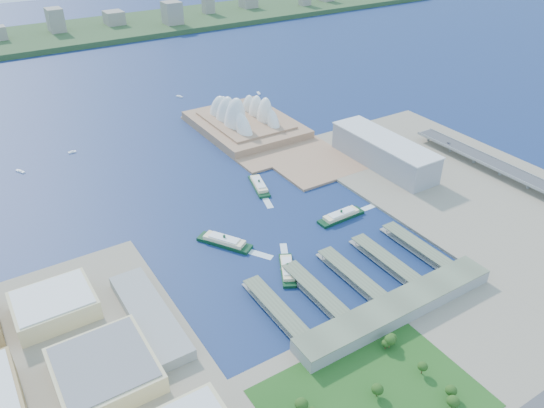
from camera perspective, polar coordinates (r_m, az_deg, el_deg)
ground at (r=545.32m, az=2.24°, el=-4.28°), size 3000.00×3000.00×0.00m
south_land at (r=433.93m, az=18.83°, el=-17.73°), size 720.00×180.00×3.00m
east_land at (r=665.02m, az=22.16°, el=0.47°), size 240.00×500.00×3.00m
peninsula at (r=786.57m, az=-1.97°, el=7.70°), size 135.00×220.00×3.00m
far_shore at (r=1401.56m, az=-21.94°, el=16.46°), size 2200.00×260.00×12.00m
opera_house at (r=789.79m, az=-2.92°, el=10.18°), size 134.00×180.00×58.00m
toaster_building at (r=697.32m, az=11.92°, el=5.48°), size 45.00×155.00×35.00m
expressway at (r=703.10m, az=25.89°, el=1.97°), size 26.00×340.00×11.85m
west_buildings at (r=420.41m, az=-22.41°, el=-17.62°), size 200.00×280.00×27.00m
ferry_wharves at (r=503.00m, az=8.43°, el=-7.53°), size 184.00×90.00×9.30m
terminal_building at (r=468.98m, az=13.31°, el=-10.87°), size 200.00×28.00×12.00m
park at (r=402.45m, az=10.91°, el=-19.13°), size 150.00×110.00×16.00m
far_skyline at (r=1375.23m, az=-22.03°, el=17.65°), size 1900.00×140.00×55.00m
ferry_a at (r=543.13m, az=-5.15°, el=-3.85°), size 43.66×57.41×11.05m
ferry_b at (r=640.85m, az=-1.41°, el=2.20°), size 27.75×55.74×10.22m
ferry_c at (r=505.97m, az=1.67°, el=-6.86°), size 34.52×49.61×9.37m
ferry_d at (r=586.21m, az=7.44°, el=-1.10°), size 56.85×15.84×10.68m
boat_a at (r=749.79m, az=-25.46°, el=3.22°), size 9.60×14.01×2.70m
boat_b at (r=776.76m, az=-20.70°, el=5.27°), size 10.36×3.86×2.77m
boat_c at (r=943.76m, az=-1.44°, el=11.85°), size 7.37×13.70×2.96m
boat_e at (r=941.69m, az=-9.93°, el=11.35°), size 8.69×12.34×2.92m
car_c at (r=757.47m, az=18.49°, el=6.23°), size 1.98×4.87×1.41m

